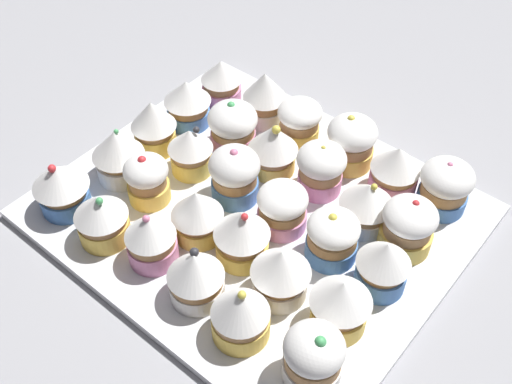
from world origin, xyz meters
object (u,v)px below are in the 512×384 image
(cupcake_14, at_px, (280,209))
(cupcake_25, at_px, (240,313))
(cupcake_12, at_px, (384,263))
(cupcake_9, at_px, (273,147))
(cupcake_29, at_px, (61,186))
(cupcake_6, at_px, (408,226))
(cupcake_8, at_px, (321,168))
(baking_tray, at_px, (256,212))
(cupcake_26, at_px, (196,276))
(cupcake_10, at_px, (233,126))
(cupcake_13, at_px, (333,236))
(cupcake_2, at_px, (351,141))
(cupcake_21, at_px, (197,213))
(cupcake_20, at_px, (242,234))
(cupcake_19, at_px, (281,272))
(cupcake_18, at_px, (340,303))
(cupcake_11, at_px, (188,101))
(cupcake_4, at_px, (265,96))
(cupcake_3, at_px, (299,121))
(cupcake_28, at_px, (101,217))
(cupcake_24, at_px, (313,356))
(cupcake_0, at_px, (445,186))
(cupcake_15, at_px, (236,173))
(cupcake_1, at_px, (395,169))
(cupcake_22, at_px, (147,179))
(cupcake_27, at_px, (151,238))
(cupcake_7, at_px, (366,204))
(cupcake_17, at_px, (152,125))

(cupcake_14, distance_m, cupcake_25, 0.15)
(cupcake_25, bearing_deg, cupcake_12, -118.42)
(cupcake_9, xyz_separation_m, cupcake_29, (0.15, 0.21, -0.00))
(cupcake_6, xyz_separation_m, cupcake_8, (0.13, -0.01, 0.00))
(baking_tray, xyz_separation_m, cupcake_26, (-0.03, 0.14, 0.04))
(cupcake_10, xyz_separation_m, cupcake_13, (-0.21, 0.07, -0.00))
(baking_tray, distance_m, cupcake_2, 0.15)
(cupcake_10, xyz_separation_m, cupcake_21, (-0.07, 0.14, 0.00))
(cupcake_20, bearing_deg, cupcake_29, 20.68)
(cupcake_19, relative_size, cupcake_20, 0.95)
(cupcake_18, relative_size, cupcake_21, 1.04)
(cupcake_6, xyz_separation_m, cupcake_13, (0.06, 0.06, -0.00))
(cupcake_6, bearing_deg, cupcake_11, -0.22)
(cupcake_10, height_order, cupcake_26, cupcake_26)
(cupcake_4, relative_size, cupcake_29, 1.09)
(cupcake_3, height_order, cupcake_8, cupcake_8)
(cupcake_28, bearing_deg, cupcake_13, -145.96)
(cupcake_8, bearing_deg, cupcake_21, 66.53)
(cupcake_12, relative_size, cupcake_24, 0.93)
(cupcake_14, bearing_deg, cupcake_2, -90.65)
(cupcake_19, distance_m, cupcake_21, 0.13)
(cupcake_12, height_order, cupcake_21, same)
(baking_tray, height_order, cupcake_6, cupcake_6)
(cupcake_9, bearing_deg, cupcake_0, -157.89)
(cupcake_2, distance_m, cupcake_10, 0.16)
(cupcake_19, xyz_separation_m, cupcake_26, (0.07, 0.06, -0.00))
(cupcake_12, bearing_deg, cupcake_15, -0.18)
(cupcake_12, bearing_deg, cupcake_18, 84.45)
(cupcake_1, relative_size, cupcake_6, 0.97)
(cupcake_19, bearing_deg, cupcake_18, -173.62)
(cupcake_3, relative_size, cupcake_22, 0.94)
(cupcake_13, height_order, cupcake_27, cupcake_27)
(cupcake_10, xyz_separation_m, cupcake_14, (-0.14, 0.07, -0.00))
(cupcake_7, height_order, cupcake_19, cupcake_19)
(cupcake_1, bearing_deg, cupcake_18, 105.97)
(cupcake_4, distance_m, cupcake_15, 0.15)
(cupcake_9, bearing_deg, cupcake_29, 54.50)
(cupcake_28, bearing_deg, cupcake_27, -167.61)
(cupcake_4, height_order, cupcake_9, cupcake_4)
(cupcake_12, xyz_separation_m, cupcake_19, (0.08, 0.08, 0.00))
(cupcake_3, relative_size, cupcake_11, 0.93)
(cupcake_29, bearing_deg, cupcake_0, -140.05)
(cupcake_6, xyz_separation_m, cupcake_10, (0.27, -0.00, -0.00))
(cupcake_13, relative_size, cupcake_26, 0.93)
(baking_tray, relative_size, cupcake_3, 7.39)
(cupcake_4, bearing_deg, cupcake_1, 179.05)
(cupcake_2, xyz_separation_m, cupcake_7, (-0.07, 0.08, -0.00))
(cupcake_4, distance_m, cupcake_17, 0.16)
(cupcake_24, height_order, cupcake_25, cupcake_24)
(cupcake_14, distance_m, cupcake_20, 0.06)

